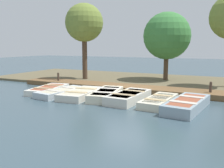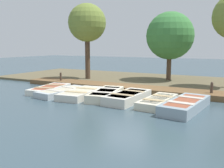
% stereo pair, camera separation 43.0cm
% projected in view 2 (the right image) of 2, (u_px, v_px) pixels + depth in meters
% --- Properties ---
extents(ground_plane, '(80.00, 80.00, 0.00)m').
position_uv_depth(ground_plane, '(127.00, 95.00, 13.13)').
color(ground_plane, '#384C56').
extents(shore_bank, '(8.00, 24.00, 0.15)m').
position_uv_depth(shore_bank, '(157.00, 81.00, 17.47)').
color(shore_bank, brown).
rests_on(shore_bank, ground_plane).
extents(dock_walkway, '(1.57, 14.86, 0.28)m').
position_uv_depth(dock_walkway, '(136.00, 89.00, 14.13)').
color(dock_walkway, brown).
rests_on(dock_walkway, ground_plane).
extents(rowboat_0, '(2.99, 1.65, 0.33)m').
position_uv_depth(rowboat_0, '(50.00, 89.00, 13.92)').
color(rowboat_0, silver).
rests_on(rowboat_0, ground_plane).
extents(rowboat_1, '(3.00, 1.50, 0.33)m').
position_uv_depth(rowboat_1, '(63.00, 92.00, 13.09)').
color(rowboat_1, '#B2BCC1').
rests_on(rowboat_1, ground_plane).
extents(rowboat_2, '(3.03, 1.53, 0.36)m').
position_uv_depth(rowboat_2, '(81.00, 93.00, 12.58)').
color(rowboat_2, beige).
rests_on(rowboat_2, ground_plane).
extents(rowboat_3, '(3.11, 1.63, 0.42)m').
position_uv_depth(rowboat_3, '(106.00, 94.00, 12.21)').
color(rowboat_3, beige).
rests_on(rowboat_3, ground_plane).
extents(rowboat_4, '(2.87, 1.32, 0.43)m').
position_uv_depth(rowboat_4, '(128.00, 97.00, 11.51)').
color(rowboat_4, beige).
rests_on(rowboat_4, ground_plane).
extents(rowboat_5, '(2.80, 1.13, 0.34)m').
position_uv_depth(rowboat_5, '(158.00, 101.00, 10.83)').
color(rowboat_5, beige).
rests_on(rowboat_5, ground_plane).
extents(rowboat_6, '(3.32, 1.49, 0.43)m').
position_uv_depth(rowboat_6, '(186.00, 105.00, 9.98)').
color(rowboat_6, '#8C9EA8').
rests_on(rowboat_6, ground_plane).
extents(mooring_post_near, '(0.13, 0.13, 0.83)m').
position_uv_depth(mooring_post_near, '(61.00, 78.00, 16.47)').
color(mooring_post_near, '#47382D').
rests_on(mooring_post_near, ground_plane).
extents(mooring_post_far, '(0.13, 0.13, 0.83)m').
position_uv_depth(mooring_post_far, '(212.00, 90.00, 12.11)').
color(mooring_post_far, '#47382D').
rests_on(mooring_post_far, ground_plane).
extents(park_tree_far_left, '(2.70, 2.70, 5.52)m').
position_uv_depth(park_tree_far_left, '(87.00, 23.00, 17.71)').
color(park_tree_far_left, '#4C3828').
rests_on(park_tree_far_left, ground_plane).
extents(park_tree_left, '(3.28, 3.28, 4.87)m').
position_uv_depth(park_tree_left, '(170.00, 36.00, 17.22)').
color(park_tree_left, '#4C3828').
rests_on(park_tree_left, ground_plane).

